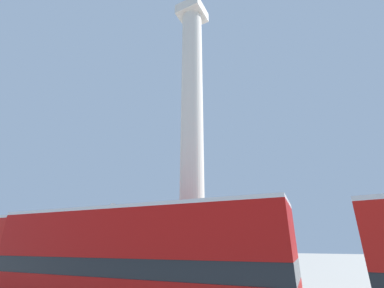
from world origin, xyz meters
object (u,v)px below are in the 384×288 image
monument_column (192,185)px  equestrian_statue (120,262)px  street_lamp (108,251)px  bus_b (132,267)px

monument_column → equestrian_statue: bearing=153.1°
equestrian_statue → street_lamp: (6.59, -8.17, 1.08)m
bus_b → street_lamp: bearing=139.0°
monument_column → street_lamp: monument_column is taller
bus_b → equestrian_statue: bearing=129.5°
monument_column → bus_b: bearing=-80.9°
monument_column → street_lamp: size_ratio=4.24×
bus_b → monument_column: bearing=94.6°
monument_column → bus_b: 7.77m
bus_b → equestrian_statue: equestrian_statue is taller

